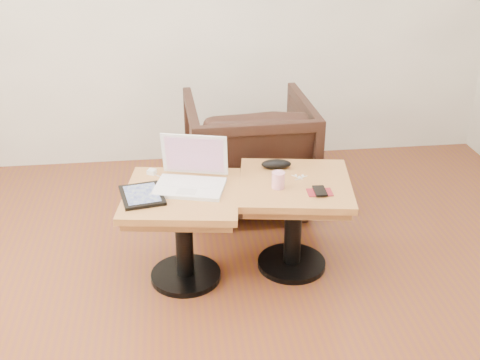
{
  "coord_description": "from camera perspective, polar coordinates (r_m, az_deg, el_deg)",
  "views": [
    {
      "loc": [
        -0.27,
        -2.26,
        2.0
      ],
      "look_at": [
        0.08,
        0.57,
        0.6
      ],
      "focal_mm": 45.0,
      "sensor_mm": 36.0,
      "label": 1
    }
  ],
  "objects": [
    {
      "name": "side_table_right",
      "position": [
        3.35,
        5.15,
        -2.25
      ],
      "size": [
        0.69,
        0.69,
        0.55
      ],
      "rotation": [
        0.0,
        0.0,
        -0.16
      ],
      "color": "black",
      "rests_on": "ground"
    },
    {
      "name": "glasses_case",
      "position": [
        3.42,
        3.46,
        1.52
      ],
      "size": [
        0.18,
        0.09,
        0.05
      ],
      "primitive_type": "ellipsoid",
      "rotation": [
        0.0,
        0.0,
        -0.08
      ],
      "color": "black",
      "rests_on": "side_table_right"
    },
    {
      "name": "phone_on_sleeve",
      "position": [
        3.18,
        7.58,
        -1.1
      ],
      "size": [
        0.13,
        0.12,
        0.02
      ],
      "rotation": [
        0.0,
        0.0,
        -0.03
      ],
      "color": "maroon",
      "rests_on": "side_table_right"
    },
    {
      "name": "room_shell",
      "position": [
        2.37,
        -0.22,
        10.27
      ],
      "size": [
        4.52,
        4.52,
        2.71
      ],
      "color": "brown",
      "rests_on": "ground"
    },
    {
      "name": "charging_adapter",
      "position": [
        3.39,
        -8.37,
        0.78
      ],
      "size": [
        0.06,
        0.06,
        0.03
      ],
      "primitive_type": "cube",
      "rotation": [
        0.0,
        0.0,
        -0.46
      ],
      "color": "white",
      "rests_on": "side_table_left"
    },
    {
      "name": "laptop",
      "position": [
        3.22,
        -4.65,
        0.34
      ],
      "size": [
        0.43,
        0.38,
        0.26
      ],
      "rotation": [
        0.0,
        0.0,
        -0.26
      ],
      "color": "white",
      "rests_on": "side_table_left"
    },
    {
      "name": "earbuds_tangle",
      "position": [
        3.33,
        5.65,
        0.34
      ],
      "size": [
        0.08,
        0.05,
        0.02
      ],
      "color": "white",
      "rests_on": "side_table_right"
    },
    {
      "name": "armchair",
      "position": [
        4.07,
        0.8,
        2.68
      ],
      "size": [
        0.83,
        0.85,
        0.76
      ],
      "primitive_type": "imported",
      "rotation": [
        0.0,
        0.0,
        3.17
      ],
      "color": "black",
      "rests_on": "ground"
    },
    {
      "name": "tablet",
      "position": [
        3.15,
        -9.28,
        -1.43
      ],
      "size": [
        0.25,
        0.3,
        0.02
      ],
      "rotation": [
        0.0,
        0.0,
        0.18
      ],
      "color": "black",
      "rests_on": "side_table_left"
    },
    {
      "name": "striped_cup",
      "position": [
        3.19,
        3.64,
        -0.0
      ],
      "size": [
        0.08,
        0.08,
        0.09
      ],
      "primitive_type": "cylinder",
      "rotation": [
        0.0,
        0.0,
        -0.09
      ],
      "color": "#ED5686",
      "rests_on": "side_table_right"
    },
    {
      "name": "side_table_left",
      "position": [
        3.24,
        -5.42,
        -3.26
      ],
      "size": [
        0.68,
        0.68,
        0.55
      ],
      "rotation": [
        0.0,
        0.0,
        -0.15
      ],
      "color": "black",
      "rests_on": "ground"
    }
  ]
}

